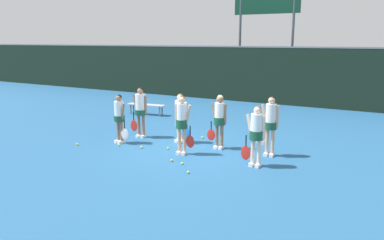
{
  "coord_description": "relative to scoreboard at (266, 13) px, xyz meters",
  "views": [
    {
      "loc": [
        5.47,
        -9.71,
        3.31
      ],
      "look_at": [
        0.02,
        0.07,
        0.92
      ],
      "focal_mm": 35.0,
      "sensor_mm": 36.0,
      "label": 1
    }
  ],
  "objects": [
    {
      "name": "tennis_ball_3",
      "position": [
        -0.81,
        -11.74,
        -4.74
      ],
      "size": [
        0.07,
        0.07,
        0.07
      ],
      "primitive_type": "sphere",
      "color": "#CCE033",
      "rests_on": "ground_plane"
    },
    {
      "name": "bench_courtside",
      "position": [
        -3.08,
        -7.14,
        -4.37
      ],
      "size": [
        1.82,
        0.6,
        0.48
      ],
      "rotation": [
        0.0,
        0.0,
        0.14
      ],
      "color": "#B2B2B7",
      "rests_on": "ground_plane"
    },
    {
      "name": "tennis_ball_6",
      "position": [
        -1.29,
        -10.81,
        -4.74
      ],
      "size": [
        0.07,
        0.07,
        0.07
      ],
      "primitive_type": "sphere",
      "color": "#CCE033",
      "rests_on": "ground_plane"
    },
    {
      "name": "tennis_ball_1",
      "position": [
        1.08,
        -9.62,
        -4.74
      ],
      "size": [
        0.07,
        0.07,
        0.07
      ],
      "primitive_type": "sphere",
      "color": "#CCE033",
      "rests_on": "ground_plane"
    },
    {
      "name": "tennis_ball_4",
      "position": [
        1.87,
        -12.32,
        -4.74
      ],
      "size": [
        0.07,
        0.07,
        0.07
      ],
      "primitive_type": "sphere",
      "color": "#CCE033",
      "rests_on": "ground_plane"
    },
    {
      "name": "player_4",
      "position": [
        0.67,
        -10.4,
        -3.84
      ],
      "size": [
        0.63,
        0.34,
        1.62
      ],
      "rotation": [
        0.0,
        0.0,
        -0.19
      ],
      "color": "beige",
      "rests_on": "ground_plane"
    },
    {
      "name": "fence_windscreen",
      "position": [
        1.34,
        -1.54,
        -3.26
      ],
      "size": [
        60.0,
        0.08,
        3.0
      ],
      "color": "black",
      "rests_on": "ground_plane"
    },
    {
      "name": "player_2",
      "position": [
        3.64,
        -11.48,
        -3.82
      ],
      "size": [
        0.65,
        0.37,
        1.64
      ],
      "rotation": [
        0.0,
        0.0,
        -0.04
      ],
      "color": "beige",
      "rests_on": "ground_plane"
    },
    {
      "name": "player_3",
      "position": [
        -0.87,
        -10.48,
        -3.74
      ],
      "size": [
        0.68,
        0.41,
        1.73
      ],
      "rotation": [
        0.0,
        0.0,
        0.02
      ],
      "color": "#8C664C",
      "rests_on": "ground_plane"
    },
    {
      "name": "player_5",
      "position": [
        2.08,
        -10.43,
        -3.79
      ],
      "size": [
        0.64,
        0.36,
        1.68
      ],
      "rotation": [
        0.0,
        0.0,
        -0.0
      ],
      "color": "#8C664C",
      "rests_on": "ground_plane"
    },
    {
      "name": "tennis_ball_7",
      "position": [
        -2.05,
        -12.32,
        -4.74
      ],
      "size": [
        0.07,
        0.07,
        0.07
      ],
      "primitive_type": "sphere",
      "color": "#CCE033",
      "rests_on": "ground_plane"
    },
    {
      "name": "tennis_ball_5",
      "position": [
        0.75,
        -11.29,
        -4.74
      ],
      "size": [
        0.06,
        0.06,
        0.06
      ],
      "primitive_type": "sphere",
      "color": "#CCE033",
      "rests_on": "ground_plane"
    },
    {
      "name": "ground_plane",
      "position": [
        1.34,
        -10.94,
        -4.78
      ],
      "size": [
        140.0,
        140.0,
        0.0
      ],
      "primitive_type": "plane",
      "color": "#235684"
    },
    {
      "name": "scoreboard",
      "position": [
        0.0,
        0.0,
        0.0
      ],
      "size": [
        3.7,
        0.15,
        6.09
      ],
      "color": "#515156",
      "rests_on": "ground_plane"
    },
    {
      "name": "tennis_ball_0",
      "position": [
        2.36,
        -12.84,
        -4.74
      ],
      "size": [
        0.07,
        0.07,
        0.07
      ],
      "primitive_type": "sphere",
      "color": "#CCE033",
      "rests_on": "ground_plane"
    },
    {
      "name": "player_1",
      "position": [
        1.38,
        -11.5,
        -3.76
      ],
      "size": [
        0.62,
        0.34,
        1.74
      ],
      "rotation": [
        0.0,
        0.0,
        0.15
      ],
      "color": "tan",
      "rests_on": "ground_plane"
    },
    {
      "name": "player_6",
      "position": [
        3.68,
        -10.4,
        -3.75
      ],
      "size": [
        0.63,
        0.35,
        1.75
      ],
      "rotation": [
        0.0,
        0.0,
        0.03
      ],
      "color": "tan",
      "rests_on": "ground_plane"
    },
    {
      "name": "tennis_ball_8",
      "position": [
        1.48,
        -12.24,
        -4.74
      ],
      "size": [
        0.07,
        0.07,
        0.07
      ],
      "primitive_type": "sphere",
      "color": "#CCE033",
      "rests_on": "ground_plane"
    },
    {
      "name": "tennis_ball_2",
      "position": [
        -0.03,
        -11.6,
        -4.74
      ],
      "size": [
        0.07,
        0.07,
        0.07
      ],
      "primitive_type": "sphere",
      "color": "#CCE033",
      "rests_on": "ground_plane"
    },
    {
      "name": "player_0",
      "position": [
        -1.03,
        -11.42,
        -3.84
      ],
      "size": [
        0.62,
        0.35,
        1.6
      ],
      "rotation": [
        0.0,
        0.0,
        -0.21
      ],
      "color": "#8C664C",
      "rests_on": "ground_plane"
    }
  ]
}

